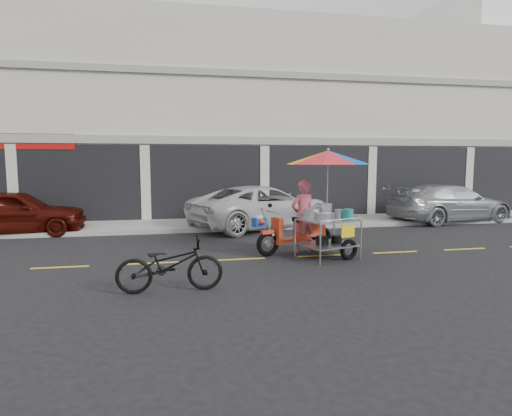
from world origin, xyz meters
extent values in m
plane|color=black|center=(0.00, 0.00, 0.00)|extent=(90.00, 90.00, 0.00)
cube|color=gray|center=(0.00, 5.50, 0.07)|extent=(45.00, 3.00, 0.15)
cube|color=beige|center=(0.00, 10.50, 4.00)|extent=(36.00, 8.00, 8.00)
cube|color=black|center=(0.00, 6.47, 1.45)|extent=(35.28, 0.06, 2.90)
cube|color=gray|center=(0.00, 6.45, 3.10)|extent=(36.00, 0.12, 0.30)
cube|color=gray|center=(0.00, 6.45, 5.60)|extent=(36.00, 0.12, 0.25)
cube|color=#A50F0C|center=(-9.00, 6.44, 3.00)|extent=(4.20, 0.05, 0.55)
cube|color=white|center=(14.00, 11.00, 5.20)|extent=(8.00, 7.00, 10.40)
cube|color=gold|center=(0.00, 0.00, 0.00)|extent=(42.00, 0.10, 0.01)
imported|color=#360804|center=(-8.45, 4.70, 0.72)|extent=(4.34, 1.95, 1.45)
imported|color=silver|center=(-0.44, 4.70, 0.73)|extent=(5.81, 4.41, 1.47)
imported|color=#A2A6AB|center=(6.88, 4.70, 0.72)|extent=(5.17, 2.68, 1.43)
imported|color=black|center=(-3.62, -2.24, 0.49)|extent=(1.88, 0.69, 0.98)
torus|color=black|center=(-1.29, 0.20, 0.31)|extent=(0.63, 0.31, 0.62)
torus|color=black|center=(0.27, 0.72, 0.31)|extent=(0.63, 0.31, 0.62)
cylinder|color=#9EA0A5|center=(-1.29, 0.20, 0.31)|extent=(0.17, 0.11, 0.15)
cylinder|color=#9EA0A5|center=(0.27, 0.72, 0.31)|extent=(0.17, 0.11, 0.15)
cube|color=#AD3116|center=(-1.29, 0.20, 0.60)|extent=(0.37, 0.23, 0.09)
cylinder|color=#9EA0A5|center=(-1.29, 0.20, 0.76)|extent=(0.40, 0.18, 0.88)
cube|color=#AD3116|center=(-1.03, 0.29, 0.60)|extent=(0.24, 0.39, 0.66)
cube|color=#AD3116|center=(-0.56, 0.44, 0.35)|extent=(0.93, 0.56, 0.09)
cube|color=#AD3116|center=(-0.09, 0.60, 0.60)|extent=(0.87, 0.53, 0.44)
cube|color=black|center=(-0.20, 0.56, 0.85)|extent=(0.76, 0.47, 0.11)
cylinder|color=#9EA0A5|center=(-1.16, 0.25, 1.09)|extent=(0.22, 0.58, 0.04)
sphere|color=black|center=(-1.17, 0.47, 1.22)|extent=(0.11, 0.11, 0.11)
cylinder|color=white|center=(-1.16, 0.25, 0.52)|extent=(0.17, 0.17, 0.05)
cube|color=navy|center=(-1.52, 0.13, 0.85)|extent=(0.34, 0.32, 0.22)
cylinder|color=white|center=(-1.52, 0.13, 0.98)|extent=(0.22, 0.22, 0.05)
cone|color=#AD3116|center=(-1.46, -0.05, 0.87)|extent=(0.26, 0.29, 0.20)
torus|color=black|center=(0.51, -0.53, 0.24)|extent=(0.51, 0.26, 0.50)
cylinder|color=#9EA0A5|center=(-0.34, -0.92, 0.46)|extent=(0.05, 0.05, 0.93)
cylinder|color=#9EA0A5|center=(-0.65, 0.01, 0.46)|extent=(0.05, 0.05, 0.93)
cylinder|color=#9EA0A5|center=(0.80, -0.55, 0.46)|extent=(0.05, 0.05, 0.93)
cylinder|color=#9EA0A5|center=(0.49, 0.39, 0.46)|extent=(0.05, 0.05, 0.93)
cube|color=#9EA0A5|center=(0.08, -0.27, 0.33)|extent=(1.45, 1.31, 0.03)
cube|color=#9EA0A5|center=(0.08, -0.27, 0.93)|extent=(1.45, 1.31, 0.04)
cylinder|color=#9EA0A5|center=(0.23, -0.74, 0.99)|extent=(1.15, 0.40, 0.03)
cylinder|color=#9EA0A5|center=(-0.08, 0.20, 0.99)|extent=(1.15, 0.40, 0.03)
cylinder|color=#9EA0A5|center=(-0.50, -0.46, 0.99)|extent=(0.33, 0.94, 0.03)
cylinder|color=#9EA0A5|center=(0.65, -0.08, 0.99)|extent=(0.33, 0.94, 0.03)
cylinder|color=#9EA0A5|center=(-0.08, 0.20, 0.33)|extent=(0.30, 0.79, 0.04)
cylinder|color=#9EA0A5|center=(-0.08, 0.20, 0.87)|extent=(0.30, 0.79, 0.04)
cube|color=#DFBD0D|center=(0.39, -0.72, 0.71)|extent=(0.37, 0.14, 0.27)
cylinder|color=#B7B7BC|center=(-0.30, -0.16, 1.06)|extent=(0.51, 0.51, 0.22)
cylinder|color=#B7B7BC|center=(0.10, -0.01, 1.11)|extent=(0.40, 0.40, 0.32)
cylinder|color=#B7B7BC|center=(0.45, -0.09, 1.04)|extent=(0.33, 0.33, 0.17)
cylinder|color=#B7B7BC|center=(-0.12, -0.54, 1.03)|extent=(0.46, 0.46, 0.16)
cylinder|color=#177270|center=(0.52, -0.41, 1.07)|extent=(0.30, 0.30, 0.24)
cylinder|color=black|center=(-0.08, -0.32, 0.44)|extent=(0.39, 0.39, 0.20)
cylinder|color=black|center=(0.34, -0.18, 0.43)|extent=(0.33, 0.33, 0.17)
cylinder|color=#9EA0A5|center=(0.09, -0.15, 1.75)|extent=(0.03, 0.03, 1.64)
sphere|color=#9EA0A5|center=(0.09, -0.15, 2.59)|extent=(0.07, 0.07, 0.07)
imported|color=#BC4D62|center=(-0.30, 0.53, 0.93)|extent=(0.78, 0.63, 1.85)
camera|label=1|loc=(-3.56, -9.82, 2.32)|focal=30.00mm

